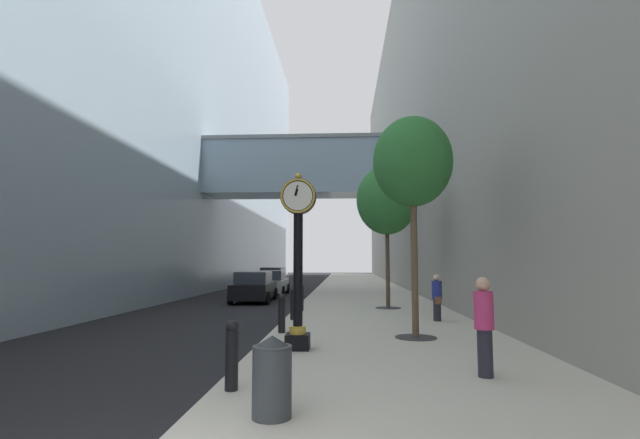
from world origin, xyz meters
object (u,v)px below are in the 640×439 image
object	(u,v)px
bollard_nearest	(232,353)
street_tree_mid_near	(387,200)
bollard_fourth	(293,303)
car_black_far	(254,287)
bollard_fifth	(301,297)
trash_bin	(272,375)
car_silver_mid	(272,283)
bollard_third	(282,312)
car_grey_near	(273,279)
pedestrian_by_clock	(484,323)
pedestrian_walking	(437,296)
street_clock	(298,251)
street_tree_near	(412,163)

from	to	relation	value
bollard_nearest	street_tree_mid_near	xyz separation A→B (m)	(3.68, 12.72, 4.13)
bollard_fourth	street_tree_mid_near	bearing A→B (deg)	48.04
car_black_far	bollard_fifth	bearing A→B (deg)	-60.68
trash_bin	car_silver_mid	size ratio (longest dim) A/B	0.25
bollard_nearest	car_silver_mid	world-z (taller)	car_silver_mid
bollard_nearest	bollard_third	xyz separation A→B (m)	(0.00, 5.75, 0.00)
bollard_fourth	bollard_third	bearing A→B (deg)	-90.00
car_grey_near	car_silver_mid	bearing A→B (deg)	-82.04
bollard_nearest	street_tree_mid_near	world-z (taller)	street_tree_mid_near
bollard_fifth	pedestrian_by_clock	world-z (taller)	pedestrian_by_clock
bollard_third	pedestrian_walking	bearing A→B (deg)	29.56
street_clock	pedestrian_by_clock	xyz separation A→B (m)	(3.56, -2.32, -1.33)
car_grey_near	car_silver_mid	xyz separation A→B (m)	(0.77, -5.52, -0.05)
street_tree_near	pedestrian_walking	bearing A→B (deg)	69.84
street_tree_near	pedestrian_walking	world-z (taller)	street_tree_near
street_tree_near	pedestrian_by_clock	size ratio (longest dim) A/B	3.44
bollard_nearest	pedestrian_by_clock	distance (m)	4.40
bollard_third	pedestrian_by_clock	world-z (taller)	pedestrian_by_clock
bollard_fifth	pedestrian_walking	bearing A→B (deg)	-30.80
bollard_nearest	car_grey_near	bearing A→B (deg)	97.60
street_tree_near	street_tree_mid_near	world-z (taller)	street_tree_mid_near
bollard_third	pedestrian_by_clock	bearing A→B (deg)	-47.84
bollard_fifth	street_tree_mid_near	xyz separation A→B (m)	(3.68, 1.21, 4.13)
bollard_nearest	trash_bin	bearing A→B (deg)	-55.22
bollard_fourth	bollard_fifth	size ratio (longest dim) A/B	1.00
street_clock	pedestrian_by_clock	bearing A→B (deg)	-33.10
pedestrian_by_clock	street_tree_mid_near	bearing A→B (deg)	92.88
street_clock	car_black_far	world-z (taller)	street_clock
street_tree_near	trash_bin	world-z (taller)	street_tree_near
bollard_fifth	bollard_third	bearing A→B (deg)	-90.00
car_black_far	bollard_fourth	bearing A→B (deg)	-69.85
bollard_nearest	car_silver_mid	size ratio (longest dim) A/B	0.26
street_clock	car_silver_mid	xyz separation A→B (m)	(-3.59, 18.56, -1.63)
street_tree_near	car_silver_mid	bearing A→B (deg)	111.33
street_clock	car_grey_near	bearing A→B (deg)	100.28
car_grey_near	car_silver_mid	distance (m)	5.57
street_tree_near	car_grey_near	world-z (taller)	street_tree_near
bollard_fifth	street_clock	bearing A→B (deg)	-85.06
bollard_third	pedestrian_walking	size ratio (longest dim) A/B	0.69
trash_bin	car_black_far	world-z (taller)	car_black_far
bollard_nearest	pedestrian_by_clock	xyz separation A→B (m)	(4.26, 1.04, 0.36)
car_grey_near	bollard_nearest	bearing A→B (deg)	-82.40
bollard_fifth	street_tree_mid_near	world-z (taller)	street_tree_mid_near
car_grey_near	street_tree_near	bearing A→B (deg)	-71.81
pedestrian_walking	trash_bin	bearing A→B (deg)	-112.82
pedestrian_by_clock	trash_bin	bearing A→B (deg)	-146.72
street_tree_mid_near	car_grey_near	distance (m)	16.94
street_clock	bollard_fifth	xyz separation A→B (m)	(-0.70, 8.14, -1.69)
street_clock	pedestrian_by_clock	world-z (taller)	street_clock
bollard_fifth	trash_bin	bearing A→B (deg)	-86.23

